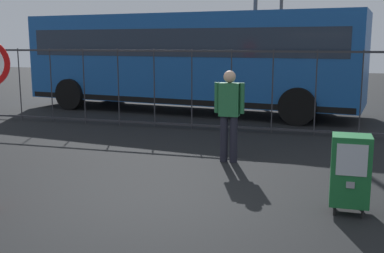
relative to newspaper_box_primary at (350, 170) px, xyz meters
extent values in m
plane|color=black|center=(-2.58, -0.52, -0.57)|extent=(60.00, 60.00, 0.00)
cylinder|color=black|center=(-0.17, -0.14, -0.51)|extent=(0.04, 0.04, 0.12)
cylinder|color=black|center=(0.17, -0.14, -0.51)|extent=(0.04, 0.04, 0.12)
cylinder|color=black|center=(-0.17, 0.14, -0.51)|extent=(0.04, 0.04, 0.12)
cylinder|color=black|center=(0.17, 0.14, -0.51)|extent=(0.04, 0.04, 0.12)
cube|color=#19602D|center=(0.00, 0.00, 0.00)|extent=(0.48, 0.40, 0.90)
cube|color=#B2B7BF|center=(0.00, -0.20, 0.18)|extent=(0.36, 0.01, 0.40)
cube|color=gray|center=(0.00, -0.21, -0.13)|extent=(0.10, 0.02, 0.08)
cylinder|color=black|center=(-2.10, 2.16, -0.14)|extent=(0.14, 0.14, 0.85)
cylinder|color=black|center=(-1.92, 2.16, -0.14)|extent=(0.14, 0.14, 0.85)
cube|color=#1E5933|center=(-2.01, 2.16, 0.58)|extent=(0.36, 0.20, 0.60)
sphere|color=tan|center=(-2.01, 2.16, 0.99)|extent=(0.22, 0.22, 0.22)
cylinder|color=#1E5933|center=(-2.24, 2.16, 0.61)|extent=(0.09, 0.09, 0.55)
cylinder|color=#1E5933|center=(-1.78, 2.16, 0.61)|extent=(0.09, 0.09, 0.55)
cube|color=#2D2D33|center=(-2.58, 5.16, 1.38)|extent=(18.00, 0.04, 0.05)
cube|color=#2D2D33|center=(-2.58, 5.16, -0.47)|extent=(18.00, 0.04, 0.05)
cylinder|color=#2D2D33|center=(-8.58, 5.16, 0.43)|extent=(0.03, 0.03, 2.00)
cylinder|color=#2D2D33|center=(-7.58, 5.16, 0.43)|extent=(0.03, 0.03, 2.00)
cylinder|color=#2D2D33|center=(-6.58, 5.16, 0.43)|extent=(0.03, 0.03, 2.00)
cylinder|color=#2D2D33|center=(-5.58, 5.16, 0.43)|extent=(0.03, 0.03, 2.00)
cylinder|color=#2D2D33|center=(-4.58, 5.16, 0.43)|extent=(0.03, 0.03, 2.00)
cylinder|color=#2D2D33|center=(-3.58, 5.16, 0.43)|extent=(0.03, 0.03, 2.00)
cylinder|color=#2D2D33|center=(-2.58, 5.16, 0.43)|extent=(0.03, 0.03, 2.00)
cylinder|color=#2D2D33|center=(-1.58, 5.16, 0.43)|extent=(0.03, 0.03, 2.00)
cylinder|color=#2D2D33|center=(-0.58, 5.16, 0.43)|extent=(0.03, 0.03, 2.00)
cylinder|color=#2D2D33|center=(0.42, 5.16, 0.43)|extent=(0.03, 0.03, 2.00)
cube|color=#19519E|center=(-4.54, 8.16, 1.11)|extent=(10.74, 3.84, 2.65)
cube|color=#1E2838|center=(-4.54, 8.16, 1.58)|extent=(10.11, 3.78, 0.80)
cube|color=black|center=(-4.54, 8.16, -0.12)|extent=(10.53, 3.83, 0.16)
cylinder|color=black|center=(-1.06, 6.45, -0.07)|extent=(1.03, 0.41, 1.00)
cylinder|color=black|center=(-0.73, 8.92, -0.07)|extent=(1.03, 0.41, 1.00)
cylinder|color=black|center=(-8.35, 7.40, -0.07)|extent=(1.03, 0.41, 1.00)
cylinder|color=black|center=(-8.02, 9.88, -0.07)|extent=(1.03, 0.41, 1.00)
cylinder|color=#4C4F54|center=(-2.38, 14.74, 2.87)|extent=(0.14, 0.14, 6.89)
cylinder|color=#4C4F54|center=(-2.93, 11.03, 2.99)|extent=(0.14, 0.14, 7.12)
camera|label=1|loc=(-0.33, -6.08, 1.60)|focal=43.92mm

